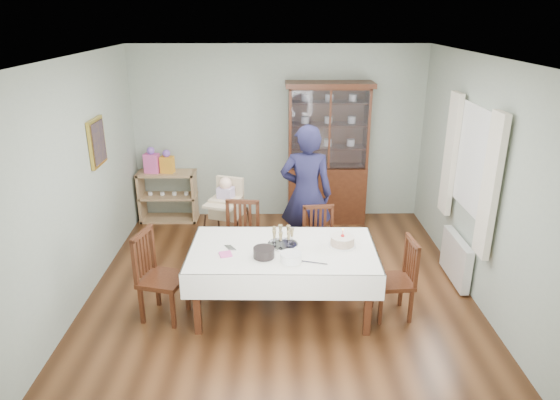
{
  "coord_description": "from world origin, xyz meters",
  "views": [
    {
      "loc": [
        -0.06,
        -5.14,
        3.14
      ],
      "look_at": [
        -0.0,
        0.2,
        1.12
      ],
      "focal_mm": 32.0,
      "sensor_mm": 36.0,
      "label": 1
    }
  ],
  "objects_px": {
    "gift_bag_orange": "(167,162)",
    "chair_far_left": "(241,257)",
    "sideboard": "(168,196)",
    "high_chair": "(227,227)",
    "champagne_tray": "(283,240)",
    "chair_end_left": "(163,292)",
    "chair_end_right": "(393,293)",
    "china_cabinet": "(327,152)",
    "dining_table": "(283,279)",
    "birthday_cake": "(342,241)",
    "gift_bag_pink": "(152,161)",
    "woman": "(306,194)",
    "chair_far_right": "(320,258)"
  },
  "relations": [
    {
      "from": "gift_bag_orange",
      "to": "chair_far_left",
      "type": "bearing_deg",
      "value": -56.26
    },
    {
      "from": "sideboard",
      "to": "high_chair",
      "type": "height_order",
      "value": "high_chair"
    },
    {
      "from": "chair_far_left",
      "to": "champagne_tray",
      "type": "height_order",
      "value": "chair_far_left"
    },
    {
      "from": "chair_far_left",
      "to": "chair_end_left",
      "type": "relative_size",
      "value": 0.98
    },
    {
      "from": "chair_end_right",
      "to": "high_chair",
      "type": "distance_m",
      "value": 2.4
    },
    {
      "from": "sideboard",
      "to": "high_chair",
      "type": "distance_m",
      "value": 1.67
    },
    {
      "from": "sideboard",
      "to": "chair_end_right",
      "type": "distance_m",
      "value": 4.03
    },
    {
      "from": "china_cabinet",
      "to": "sideboard",
      "type": "height_order",
      "value": "china_cabinet"
    },
    {
      "from": "chair_end_right",
      "to": "high_chair",
      "type": "xyz_separation_m",
      "value": [
        -1.93,
        1.42,
        0.18
      ]
    },
    {
      "from": "dining_table",
      "to": "chair_far_left",
      "type": "height_order",
      "value": "chair_far_left"
    },
    {
      "from": "birthday_cake",
      "to": "china_cabinet",
      "type": "bearing_deg",
      "value": 88.16
    },
    {
      "from": "sideboard",
      "to": "chair_end_left",
      "type": "height_order",
      "value": "chair_end_left"
    },
    {
      "from": "high_chair",
      "to": "gift_bag_pink",
      "type": "relative_size",
      "value": 2.78
    },
    {
      "from": "woman",
      "to": "champagne_tray",
      "type": "relative_size",
      "value": 5.54
    },
    {
      "from": "gift_bag_orange",
      "to": "sideboard",
      "type": "bearing_deg",
      "value": 147.65
    },
    {
      "from": "chair_far_left",
      "to": "dining_table",
      "type": "bearing_deg",
      "value": -49.13
    },
    {
      "from": "sideboard",
      "to": "chair_end_left",
      "type": "relative_size",
      "value": 0.91
    },
    {
      "from": "chair_far_right",
      "to": "chair_end_left",
      "type": "distance_m",
      "value": 1.96
    },
    {
      "from": "sideboard",
      "to": "gift_bag_pink",
      "type": "xyz_separation_m",
      "value": [
        -0.2,
        -0.02,
        0.58
      ]
    },
    {
      "from": "chair_end_left",
      "to": "chair_end_right",
      "type": "relative_size",
      "value": 1.1
    },
    {
      "from": "dining_table",
      "to": "sideboard",
      "type": "relative_size",
      "value": 2.25
    },
    {
      "from": "chair_far_left",
      "to": "woman",
      "type": "relative_size",
      "value": 0.53
    },
    {
      "from": "sideboard",
      "to": "chair_far_right",
      "type": "distance_m",
      "value": 2.93
    },
    {
      "from": "gift_bag_pink",
      "to": "woman",
      "type": "bearing_deg",
      "value": -30.42
    },
    {
      "from": "chair_end_left",
      "to": "chair_end_right",
      "type": "height_order",
      "value": "chair_end_left"
    },
    {
      "from": "dining_table",
      "to": "sideboard",
      "type": "height_order",
      "value": "sideboard"
    },
    {
      "from": "chair_far_left",
      "to": "birthday_cake",
      "type": "xyz_separation_m",
      "value": [
        1.15,
        -0.67,
        0.53
      ]
    },
    {
      "from": "gift_bag_pink",
      "to": "gift_bag_orange",
      "type": "xyz_separation_m",
      "value": [
        0.23,
        -0.0,
        -0.02
      ]
    },
    {
      "from": "woman",
      "to": "china_cabinet",
      "type": "bearing_deg",
      "value": -103.57
    },
    {
      "from": "chair_end_right",
      "to": "birthday_cake",
      "type": "xyz_separation_m",
      "value": [
        -0.56,
        0.17,
        0.55
      ]
    },
    {
      "from": "china_cabinet",
      "to": "high_chair",
      "type": "relative_size",
      "value": 1.91
    },
    {
      "from": "chair_far_left",
      "to": "gift_bag_pink",
      "type": "relative_size",
      "value": 2.38
    },
    {
      "from": "chair_end_left",
      "to": "woman",
      "type": "bearing_deg",
      "value": -35.38
    },
    {
      "from": "chair_far_right",
      "to": "gift_bag_orange",
      "type": "bearing_deg",
      "value": 134.04
    },
    {
      "from": "chair_far_left",
      "to": "woman",
      "type": "bearing_deg",
      "value": 37.93
    },
    {
      "from": "sideboard",
      "to": "chair_end_right",
      "type": "height_order",
      "value": "chair_end_right"
    },
    {
      "from": "chair_far_right",
      "to": "woman",
      "type": "relative_size",
      "value": 0.49
    },
    {
      "from": "chair_end_left",
      "to": "woman",
      "type": "distance_m",
      "value": 2.2
    },
    {
      "from": "high_chair",
      "to": "gift_bag_orange",
      "type": "height_order",
      "value": "gift_bag_orange"
    },
    {
      "from": "chair_far_right",
      "to": "birthday_cake",
      "type": "bearing_deg",
      "value": -80.98
    },
    {
      "from": "sideboard",
      "to": "gift_bag_pink",
      "type": "height_order",
      "value": "gift_bag_pink"
    },
    {
      "from": "high_chair",
      "to": "gift_bag_orange",
      "type": "xyz_separation_m",
      "value": [
        -1.02,
        1.28,
        0.52
      ]
    },
    {
      "from": "china_cabinet",
      "to": "chair_far_left",
      "type": "distance_m",
      "value": 2.38
    },
    {
      "from": "chair_far_left",
      "to": "champagne_tray",
      "type": "relative_size",
      "value": 2.92
    },
    {
      "from": "chair_end_right",
      "to": "gift_bag_pink",
      "type": "xyz_separation_m",
      "value": [
        -3.18,
        2.69,
        0.71
      ]
    },
    {
      "from": "sideboard",
      "to": "champagne_tray",
      "type": "bearing_deg",
      "value": -54.96
    },
    {
      "from": "sideboard",
      "to": "chair_far_left",
      "type": "relative_size",
      "value": 0.93
    },
    {
      "from": "birthday_cake",
      "to": "gift_bag_orange",
      "type": "bearing_deg",
      "value": 133.38
    },
    {
      "from": "woman",
      "to": "high_chair",
      "type": "distance_m",
      "value": 1.15
    },
    {
      "from": "gift_bag_orange",
      "to": "birthday_cake",
      "type": "bearing_deg",
      "value": -46.62
    }
  ]
}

